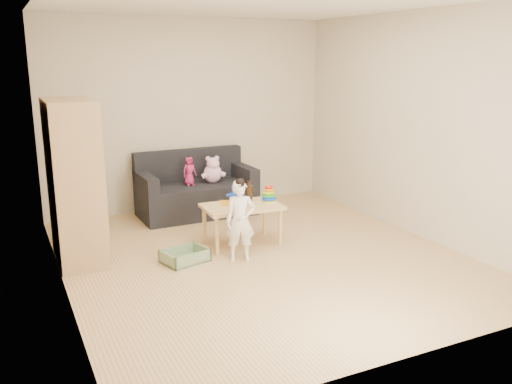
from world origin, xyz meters
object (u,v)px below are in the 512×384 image
wardrobe (74,181)px  play_table (242,224)px  toddler (240,222)px  sofa (197,199)px

wardrobe → play_table: 1.87m
play_table → toddler: (-0.22, -0.45, 0.19)m
play_table → sofa: bearing=92.8°
play_table → toddler: bearing=-116.1°
wardrobe → play_table: (1.74, -0.32, -0.61)m
play_table → toddler: size_ratio=1.04×
sofa → toddler: toddler is taller
sofa → toddler: 1.80m
wardrobe → toddler: wardrobe is taller
wardrobe → play_table: size_ratio=1.93×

